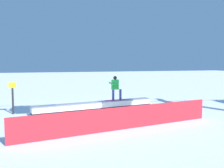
% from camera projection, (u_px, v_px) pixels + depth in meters
% --- Properties ---
extents(ground_plane, '(120.00, 120.00, 0.00)m').
position_uv_depth(ground_plane, '(96.00, 110.00, 14.54)').
color(ground_plane, white).
extents(grind_box, '(7.28, 1.71, 0.51)m').
position_uv_depth(grind_box, '(96.00, 107.00, 14.52)').
color(grind_box, white).
rests_on(grind_box, ground_plane).
extents(snowboarder, '(1.41, 0.42, 1.46)m').
position_uv_depth(snowboarder, '(116.00, 87.00, 15.04)').
color(snowboarder, '#B72D8C').
rests_on(snowboarder, grind_box).
extents(safety_fence, '(8.96, 1.48, 0.95)m').
position_uv_depth(safety_fence, '(123.00, 118.00, 10.38)').
color(safety_fence, red).
rests_on(safety_fence, ground_plane).
extents(trail_marker, '(0.40, 0.10, 1.72)m').
position_uv_depth(trail_marker, '(13.00, 97.00, 13.44)').
color(trail_marker, '#262628').
rests_on(trail_marker, ground_plane).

